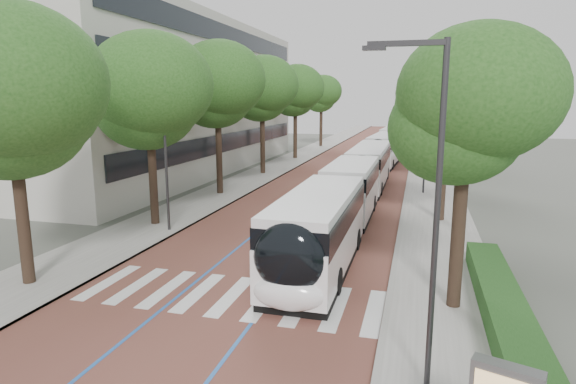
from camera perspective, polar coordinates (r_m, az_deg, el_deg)
ground at (r=16.73m, az=-8.70°, el=-13.36°), size 160.00×160.00×0.00m
road at (r=54.69m, az=8.50°, el=3.67°), size 11.00×140.00×0.02m
sidewalk_left at (r=56.05m, az=0.85°, el=4.02°), size 4.00×140.00×0.12m
sidewalk_right at (r=54.32m, az=16.39°, el=3.35°), size 4.00×140.00×0.12m
kerb_left at (r=55.61m, az=2.75°, el=3.95°), size 0.20×140.00×0.14m
kerb_right at (r=54.32m, az=14.38°, el=3.45°), size 0.20×140.00×0.14m
zebra_crossing at (r=17.49m, az=-6.73°, el=-12.11°), size 10.55×3.60×0.01m
lane_line_left at (r=54.89m, az=6.84°, el=3.75°), size 0.12×126.00×0.01m
lane_line_right at (r=54.52m, az=10.17°, el=3.61°), size 0.12×126.00×0.01m
office_building at (r=49.20m, az=-16.69°, el=10.70°), size 18.11×40.00×14.00m
hedge at (r=15.51m, az=24.85°, el=-14.23°), size 1.20×14.00×0.80m
streetlight_near at (r=11.08m, az=16.44°, el=-0.10°), size 1.82×0.20×8.00m
streetlight_far at (r=35.94m, az=15.81°, el=7.32°), size 1.82×0.20×8.00m
lamp_post_left at (r=25.32m, az=-14.31°, el=4.43°), size 0.14×0.14×8.00m
trees_left at (r=38.38m, az=-6.00°, el=11.50°), size 6.48×60.91×10.28m
trees_right at (r=37.74m, az=17.57°, el=9.42°), size 5.81×47.35×8.66m
lead_bus at (r=23.05m, az=5.58°, el=-2.19°), size 2.57×18.40×3.20m
bus_queued_0 at (r=38.32m, az=9.60°, el=2.98°), size 2.59×12.41×3.20m
bus_queued_1 at (r=51.67m, az=11.41°, el=4.96°), size 3.15×12.51×3.20m
bus_queued_2 at (r=64.75m, az=12.41°, el=6.09°), size 3.11×12.50×3.20m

